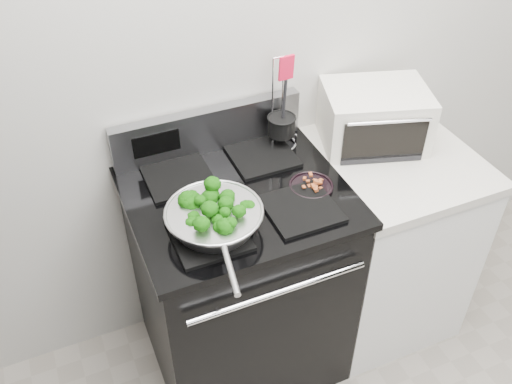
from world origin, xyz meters
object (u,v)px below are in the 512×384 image
bacon_plate (311,184)px  toaster_oven (374,117)px  skillet (214,218)px  gas_range (240,279)px  utensil_holder (281,130)px

bacon_plate → toaster_oven: (0.39, 0.21, 0.07)m
skillet → toaster_oven: size_ratio=1.09×
gas_range → toaster_oven: size_ratio=2.36×
skillet → toaster_oven: toaster_oven is taller
bacon_plate → utensil_holder: size_ratio=0.41×
gas_range → toaster_oven: toaster_oven is taller
gas_range → utensil_holder: size_ratio=2.87×
gas_range → utensil_holder: 0.64m
gas_range → skillet: 0.55m
utensil_holder → toaster_oven: utensil_holder is taller
bacon_plate → utensil_holder: bearing=87.2°
skillet → bacon_plate: bearing=19.4°
skillet → toaster_oven: 0.84m
toaster_oven → gas_range: bearing=-151.6°
gas_range → skillet: (-0.14, -0.15, 0.51)m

